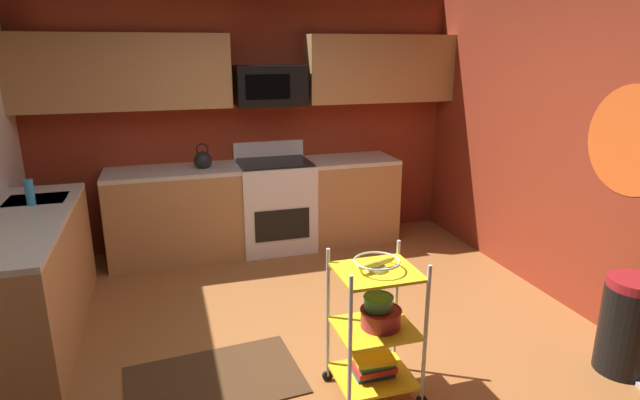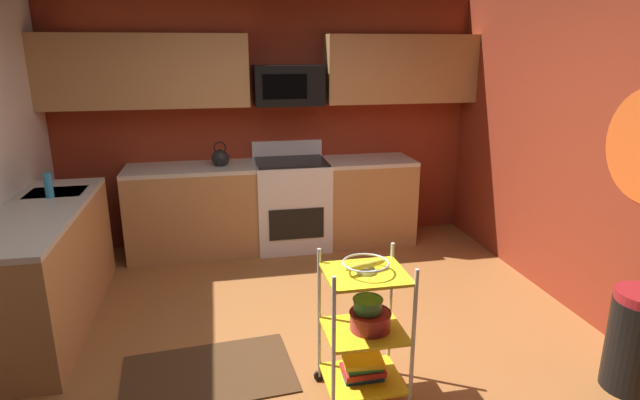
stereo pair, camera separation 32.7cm
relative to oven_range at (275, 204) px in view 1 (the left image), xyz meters
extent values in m
cube|color=#995B2D|center=(-0.18, -2.10, -0.50)|extent=(4.40, 4.80, 0.04)
cube|color=maroon|center=(-0.18, 0.33, 0.82)|extent=(4.52, 0.06, 2.60)
cube|color=maroon|center=(2.05, -2.10, 0.82)|extent=(0.06, 4.80, 2.60)
cylinder|color=#E5591E|center=(2.02, -2.40, 0.97)|extent=(0.00, 0.78, 0.78)
cube|color=#B27F4C|center=(-0.18, 0.00, -0.04)|extent=(2.99, 0.60, 0.88)
cube|color=beige|center=(-0.18, 0.00, 0.42)|extent=(2.99, 0.60, 0.04)
cube|color=#B27F4C|center=(-2.08, -1.27, -0.04)|extent=(0.60, 1.93, 0.88)
cube|color=beige|center=(-2.08, -1.27, 0.42)|extent=(0.60, 1.93, 0.04)
cube|color=#B7BABC|center=(-2.08, -0.75, 0.36)|extent=(0.44, 0.36, 0.16)
cube|color=white|center=(0.00, 0.00, -0.02)|extent=(0.76, 0.64, 0.92)
cube|color=black|center=(0.00, -0.33, -0.13)|extent=(0.56, 0.01, 0.32)
cube|color=white|center=(0.00, 0.29, 0.53)|extent=(0.76, 0.06, 0.18)
cube|color=black|center=(0.00, 0.00, 0.45)|extent=(0.72, 0.60, 0.02)
cube|color=#B27F4C|center=(-1.39, 0.13, 1.37)|extent=(1.98, 0.33, 0.70)
cube|color=#B27F4C|center=(1.21, 0.13, 1.37)|extent=(1.62, 0.33, 0.70)
cube|color=black|center=(0.00, 0.11, 1.22)|extent=(0.70, 0.38, 0.40)
cube|color=black|center=(-0.06, -0.09, 1.22)|extent=(0.44, 0.01, 0.24)
cylinder|color=silver|center=(-0.19, -2.82, 0.00)|extent=(0.02, 0.02, 0.88)
cylinder|color=silver|center=(0.27, -2.82, 0.00)|extent=(0.02, 0.02, 0.88)
cylinder|color=silver|center=(-0.19, -2.42, 0.00)|extent=(0.02, 0.02, 0.88)
cylinder|color=black|center=(-0.19, -2.42, -0.44)|extent=(0.07, 0.02, 0.07)
cylinder|color=silver|center=(0.27, -2.42, 0.00)|extent=(0.02, 0.02, 0.88)
cylinder|color=black|center=(0.27, -2.42, -0.44)|extent=(0.07, 0.02, 0.07)
cube|color=yellow|center=(0.04, -2.62, -0.36)|extent=(0.47, 0.40, 0.02)
cube|color=yellow|center=(0.04, -2.62, -0.03)|extent=(0.47, 0.40, 0.02)
cube|color=yellow|center=(0.04, -2.62, 0.34)|extent=(0.47, 0.40, 0.02)
torus|color=silver|center=(0.04, -2.62, 0.41)|extent=(0.27, 0.27, 0.01)
cylinder|color=silver|center=(0.04, -2.62, 0.36)|extent=(0.12, 0.12, 0.02)
ellipsoid|color=yellow|center=(0.09, -2.60, 0.40)|extent=(0.17, 0.09, 0.04)
ellipsoid|color=yellow|center=(-0.01, -2.63, 0.40)|extent=(0.17, 0.09, 0.04)
cylinder|color=maroon|center=(0.08, -2.62, 0.04)|extent=(0.24, 0.24, 0.11)
torus|color=maroon|center=(0.08, -2.62, 0.09)|extent=(0.25, 0.25, 0.01)
cylinder|color=#387F4C|center=(0.06, -2.61, 0.13)|extent=(0.17, 0.17, 0.08)
torus|color=#387F4C|center=(0.06, -2.61, 0.17)|extent=(0.18, 0.18, 0.01)
cube|color=#1E4C8C|center=(0.04, -2.62, -0.33)|extent=(0.24, 0.14, 0.04)
cube|color=#B22626|center=(0.04, -2.62, -0.30)|extent=(0.26, 0.18, 0.04)
cube|color=#26723F|center=(0.04, -2.62, -0.26)|extent=(0.22, 0.15, 0.03)
cube|color=gold|center=(0.04, -2.62, -0.23)|extent=(0.25, 0.18, 0.03)
sphere|color=black|center=(-0.72, 0.00, 0.51)|extent=(0.18, 0.18, 0.18)
sphere|color=black|center=(-0.72, 0.00, 0.60)|extent=(0.03, 0.03, 0.03)
cone|color=black|center=(-0.64, 0.00, 0.53)|extent=(0.09, 0.04, 0.06)
torus|color=black|center=(-0.72, 0.00, 0.63)|extent=(0.12, 0.01, 0.12)
cylinder|color=#2D8CBF|center=(-2.08, -0.92, 0.54)|extent=(0.06, 0.06, 0.20)
cylinder|color=black|center=(1.72, -2.88, -0.18)|extent=(0.34, 0.34, 0.60)
cylinder|color=maroon|center=(1.72, -2.88, 0.15)|extent=(0.33, 0.33, 0.06)
cube|color=#472D19|center=(-0.89, -2.21, -0.47)|extent=(1.15, 0.78, 0.01)
camera|label=1|loc=(-1.08, -5.17, 1.59)|focal=29.16mm
camera|label=2|loc=(-0.76, -5.25, 1.59)|focal=29.16mm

